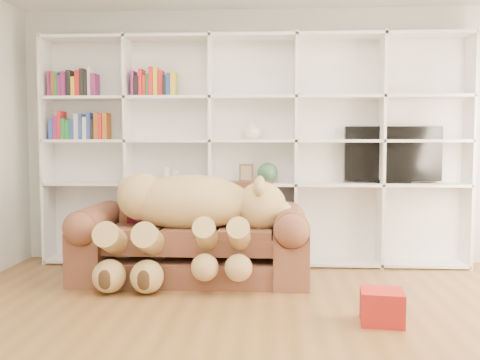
# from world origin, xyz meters

# --- Properties ---
(floor) EXTENTS (5.00, 5.00, 0.00)m
(floor) POSITION_xyz_m (0.00, 0.00, 0.00)
(floor) COLOR brown
(floor) RESTS_ON ground
(wall_back) EXTENTS (5.00, 0.02, 2.70)m
(wall_back) POSITION_xyz_m (0.00, 2.50, 1.35)
(wall_back) COLOR silver
(wall_back) RESTS_ON floor
(wall_front) EXTENTS (5.00, 0.02, 2.70)m
(wall_front) POSITION_xyz_m (0.00, -2.50, 1.35)
(wall_front) COLOR silver
(wall_front) RESTS_ON floor
(bookshelf) EXTENTS (4.43, 0.35, 2.40)m
(bookshelf) POSITION_xyz_m (-0.24, 2.36, 1.31)
(bookshelf) COLOR white
(bookshelf) RESTS_ON floor
(sofa) EXTENTS (2.14, 0.92, 0.90)m
(sofa) POSITION_xyz_m (-0.55, 1.69, 0.34)
(sofa) COLOR brown
(sofa) RESTS_ON floor
(teddy_bear) EXTENTS (1.72, 0.91, 1.00)m
(teddy_bear) POSITION_xyz_m (-0.56, 1.51, 0.64)
(teddy_bear) COLOR tan
(teddy_bear) RESTS_ON sofa
(throw_pillow) EXTENTS (0.39, 0.22, 0.41)m
(throw_pillow) POSITION_xyz_m (-1.00, 1.84, 0.65)
(throw_pillow) COLOR maroon
(throw_pillow) RESTS_ON sofa
(gift_box) EXTENTS (0.33, 0.31, 0.24)m
(gift_box) POSITION_xyz_m (0.98, 0.49, 0.12)
(gift_box) COLOR #AF1D17
(gift_box) RESTS_ON floor
(tv) EXTENTS (0.99, 0.18, 0.59)m
(tv) POSITION_xyz_m (1.45, 2.35, 1.15)
(tv) COLOR black
(tv) RESTS_ON bookshelf
(picture_frame) EXTENTS (0.15, 0.04, 0.18)m
(picture_frame) POSITION_xyz_m (-0.07, 2.30, 0.97)
(picture_frame) COLOR brown
(picture_frame) RESTS_ON bookshelf
(green_vase) EXTENTS (0.21, 0.21, 0.21)m
(green_vase) POSITION_xyz_m (0.15, 2.30, 0.97)
(green_vase) COLOR #305E3D
(green_vase) RESTS_ON bookshelf
(figurine_tall) EXTENTS (0.09, 0.09, 0.16)m
(figurine_tall) POSITION_xyz_m (-0.92, 2.30, 0.95)
(figurine_tall) COLOR silver
(figurine_tall) RESTS_ON bookshelf
(figurine_short) EXTENTS (0.09, 0.09, 0.12)m
(figurine_short) POSITION_xyz_m (-0.82, 2.30, 0.93)
(figurine_short) COLOR silver
(figurine_short) RESTS_ON bookshelf
(snow_globe) EXTENTS (0.09, 0.09, 0.09)m
(snow_globe) POSITION_xyz_m (-0.58, 2.30, 0.92)
(snow_globe) COLOR silver
(snow_globe) RESTS_ON bookshelf
(shelf_vase) EXTENTS (0.22, 0.22, 0.20)m
(shelf_vase) POSITION_xyz_m (-0.01, 2.30, 1.41)
(shelf_vase) COLOR silver
(shelf_vase) RESTS_ON bookshelf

